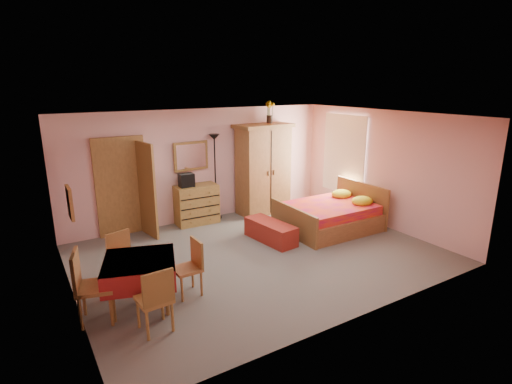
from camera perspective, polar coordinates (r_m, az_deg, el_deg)
floor at (r=7.70m, az=0.54°, el=-8.89°), size 6.50×6.50×0.00m
ceiling at (r=7.04m, az=0.60°, el=10.77°), size 6.50×6.50×0.00m
wall_back at (r=9.42m, az=-7.58°, el=3.83°), size 6.50×0.10×2.60m
wall_front at (r=5.41m, az=14.87°, el=-5.33°), size 6.50×0.10×2.60m
wall_left at (r=6.24m, az=-25.62°, el=-3.59°), size 0.10×5.00×2.60m
wall_right at (r=9.36m, az=17.68°, el=3.16°), size 0.10×5.00×2.60m
doorway at (r=8.87m, az=-18.68°, el=0.59°), size 1.06×0.12×2.15m
window at (r=10.11m, az=12.48°, el=5.26°), size 0.08×1.40×1.95m
picture_left at (r=5.56m, az=-25.06°, el=-1.41°), size 0.04×0.32×0.42m
picture_back at (r=10.51m, az=4.27°, el=6.50°), size 0.30×0.04×0.40m
chest_of_drawers at (r=9.29m, az=-8.47°, el=-1.76°), size 0.97×0.51×0.91m
wall_mirror at (r=9.22m, az=-9.26°, el=5.09°), size 0.84×0.09×0.66m
stereo at (r=9.04m, az=-9.91°, el=1.68°), size 0.32×0.24×0.30m
floor_lamp at (r=9.44m, az=-5.83°, el=2.12°), size 0.33×0.33×2.02m
wardrobe at (r=9.85m, az=1.06°, el=3.29°), size 1.46×0.84×2.21m
sunflower_vase at (r=9.81m, az=1.97°, el=11.33°), size 0.22×0.22×0.53m
bed at (r=8.97m, az=10.36°, el=-2.35°), size 2.07×1.64×0.94m
bench at (r=8.26m, az=2.09°, el=-5.66°), size 0.59×1.26×0.40m
dining_table at (r=6.18m, az=-16.11°, el=-12.28°), size 1.25×1.25×0.73m
chair_south at (r=5.52m, az=-14.37°, el=-14.53°), size 0.44×0.44×0.91m
chair_north at (r=6.72m, az=-18.15°, el=-9.34°), size 0.50×0.50×0.89m
chair_west at (r=5.93m, az=-22.00°, el=-12.37°), size 0.58×0.58×1.04m
chair_east at (r=6.27m, az=-9.86°, el=-10.71°), size 0.41×0.41×0.87m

